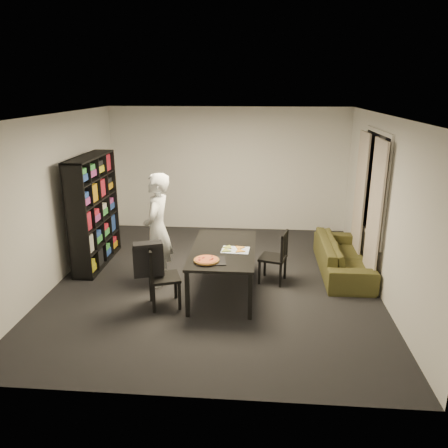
# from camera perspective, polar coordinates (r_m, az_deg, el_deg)

# --- Properties ---
(room) EXTENTS (5.01, 5.51, 2.61)m
(room) POSITION_cam_1_polar(r_m,az_deg,el_deg) (6.64, -1.15, 2.74)
(room) COLOR black
(room) RESTS_ON ground
(window_pane) EXTENTS (0.02, 1.40, 1.60)m
(window_pane) POSITION_cam_1_polar(r_m,az_deg,el_deg) (7.37, 19.01, 4.89)
(window_pane) COLOR black
(window_pane) RESTS_ON room
(window_frame) EXTENTS (0.03, 1.52, 1.72)m
(window_frame) POSITION_cam_1_polar(r_m,az_deg,el_deg) (7.37, 18.97, 4.89)
(window_frame) COLOR white
(window_frame) RESTS_ON room
(curtain_left) EXTENTS (0.03, 0.70, 2.25)m
(curtain_left) POSITION_cam_1_polar(r_m,az_deg,el_deg) (6.94, 19.05, 1.15)
(curtain_left) COLOR beige
(curtain_left) RESTS_ON room
(curtain_right) EXTENTS (0.03, 0.70, 2.25)m
(curtain_right) POSITION_cam_1_polar(r_m,az_deg,el_deg) (7.92, 17.29, 3.29)
(curtain_right) COLOR beige
(curtain_right) RESTS_ON room
(bookshelf) EXTENTS (0.35, 1.50, 1.90)m
(bookshelf) POSITION_cam_1_polar(r_m,az_deg,el_deg) (7.80, -16.64, 1.60)
(bookshelf) COLOR black
(bookshelf) RESTS_ON room
(dining_table) EXTENTS (0.94, 1.69, 0.70)m
(dining_table) POSITION_cam_1_polar(r_m,az_deg,el_deg) (6.50, -0.07, -3.71)
(dining_table) COLOR black
(dining_table) RESTS_ON room
(chair_left) EXTENTS (0.53, 0.53, 0.90)m
(chair_left) POSITION_cam_1_polar(r_m,az_deg,el_deg) (6.20, -8.62, -6.31)
(chair_left) COLOR black
(chair_left) RESTS_ON room
(chair_right) EXTENTS (0.48, 0.48, 0.85)m
(chair_right) POSITION_cam_1_polar(r_m,az_deg,el_deg) (6.92, 7.07, -3.88)
(chair_right) COLOR black
(chair_right) RESTS_ON room
(draped_jacket) EXTENTS (0.43, 0.30, 0.50)m
(draped_jacket) POSITION_cam_1_polar(r_m,az_deg,el_deg) (6.10, -9.86, -4.44)
(draped_jacket) COLOR black
(draped_jacket) RESTS_ON chair_left
(person) EXTENTS (0.46, 0.67, 1.77)m
(person) POSITION_cam_1_polar(r_m,az_deg,el_deg) (6.78, -8.69, -0.80)
(person) COLOR white
(person) RESTS_ON room
(baking_tray) EXTENTS (0.44, 0.37, 0.01)m
(baking_tray) POSITION_cam_1_polar(r_m,az_deg,el_deg) (6.01, -1.71, -4.85)
(baking_tray) COLOR black
(baking_tray) RESTS_ON dining_table
(pepperoni_pizza) EXTENTS (0.35, 0.35, 0.03)m
(pepperoni_pizza) POSITION_cam_1_polar(r_m,az_deg,el_deg) (5.99, -2.30, -4.73)
(pepperoni_pizza) COLOR brown
(pepperoni_pizza) RESTS_ON dining_table
(kitchen_towel) EXTENTS (0.42, 0.33, 0.01)m
(kitchen_towel) POSITION_cam_1_polar(r_m,az_deg,el_deg) (6.40, 1.50, -3.42)
(kitchen_towel) COLOR white
(kitchen_towel) RESTS_ON dining_table
(pizza_slices) EXTENTS (0.41, 0.36, 0.01)m
(pizza_slices) POSITION_cam_1_polar(r_m,az_deg,el_deg) (6.41, 1.20, -3.28)
(pizza_slices) COLOR gold
(pizza_slices) RESTS_ON dining_table
(sofa) EXTENTS (0.75, 1.91, 0.56)m
(sofa) POSITION_cam_1_polar(r_m,az_deg,el_deg) (7.58, 15.27, -4.10)
(sofa) COLOR #373816
(sofa) RESTS_ON room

